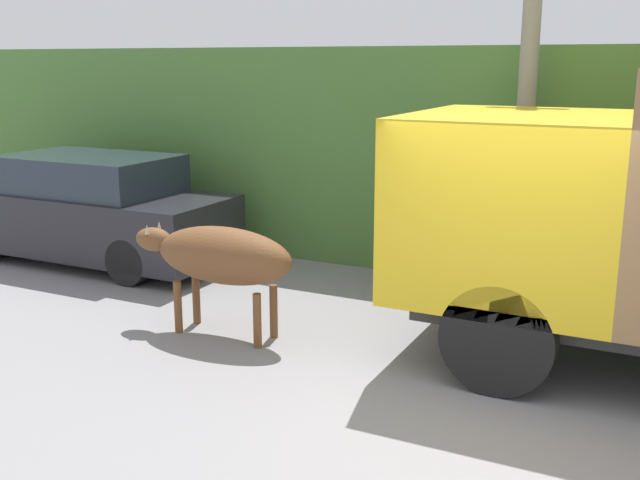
# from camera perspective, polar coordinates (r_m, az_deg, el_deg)

# --- Properties ---
(ground_plane) EXTENTS (60.00, 60.00, 0.00)m
(ground_plane) POSITION_cam_1_polar(r_m,az_deg,el_deg) (6.97, 13.44, -12.68)
(ground_plane) COLOR gray
(hillside_embankment) EXTENTS (32.00, 6.45, 3.23)m
(hillside_embankment) POSITION_cam_1_polar(r_m,az_deg,el_deg) (13.35, 20.95, 6.54)
(hillside_embankment) COLOR #4C7A38
(hillside_embankment) RESTS_ON ground_plane
(building_backdrop) EXTENTS (5.98, 2.70, 2.69)m
(building_backdrop) POSITION_cam_1_polar(r_m,az_deg,el_deg) (13.31, -4.27, 6.27)
(building_backdrop) COLOR #B2BCAD
(building_backdrop) RESTS_ON ground_plane
(brown_cow) EXTENTS (2.05, 0.64, 1.25)m
(brown_cow) POSITION_cam_1_polar(r_m,az_deg,el_deg) (8.39, -7.62, -1.22)
(brown_cow) COLOR brown
(brown_cow) RESTS_ON ground_plane
(parked_suv) EXTENTS (4.65, 1.74, 1.65)m
(parked_suv) POSITION_cam_1_polar(r_m,az_deg,el_deg) (12.01, -17.34, 2.17)
(parked_suv) COLOR #232328
(parked_suv) RESTS_ON ground_plane
(pedestrian_on_hill) EXTENTS (0.42, 0.42, 1.73)m
(pedestrian_on_hill) POSITION_cam_1_polar(r_m,az_deg,el_deg) (10.22, 6.05, 1.69)
(pedestrian_on_hill) COLOR #38332D
(pedestrian_on_hill) RESTS_ON ground_plane
(utility_pole) EXTENTS (0.90, 0.23, 5.62)m
(utility_pole) POSITION_cam_1_polar(r_m,az_deg,el_deg) (9.87, 15.60, 12.39)
(utility_pole) COLOR gray
(utility_pole) RESTS_ON ground_plane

